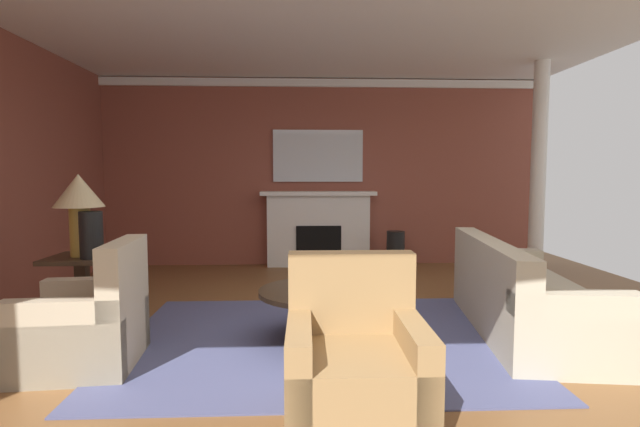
# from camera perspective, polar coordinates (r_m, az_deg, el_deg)

# --- Properties ---
(ground_plane) EXTENTS (8.66, 8.66, 0.00)m
(ground_plane) POSITION_cam_1_polar(r_m,az_deg,el_deg) (4.41, 0.73, -14.34)
(ground_plane) COLOR brown
(wall_fireplace) EXTENTS (7.21, 0.12, 2.95)m
(wall_fireplace) POSITION_cam_1_polar(r_m,az_deg,el_deg) (7.56, -0.69, 5.00)
(wall_fireplace) COLOR brown
(wall_fireplace) RESTS_ON ground_plane
(ceiling_panel) EXTENTS (7.21, 7.26, 0.06)m
(ceiling_panel) POSITION_cam_1_polar(r_m,az_deg,el_deg) (4.73, 0.56, 23.74)
(ceiling_panel) COLOR white
(crown_moulding) EXTENTS (7.21, 0.08, 0.12)m
(crown_moulding) POSITION_cam_1_polar(r_m,az_deg,el_deg) (7.61, -0.68, 15.57)
(crown_moulding) COLOR white
(area_rug) EXTENTS (3.29, 2.55, 0.01)m
(area_rug) POSITION_cam_1_polar(r_m,az_deg,el_deg) (4.25, -0.46, -15.04)
(area_rug) COLOR #4C517A
(area_rug) RESTS_ON ground_plane
(fireplace) EXTENTS (1.80, 0.35, 1.18)m
(fireplace) POSITION_cam_1_polar(r_m,az_deg,el_deg) (7.40, -0.20, -2.11)
(fireplace) COLOR white
(fireplace) RESTS_ON ground_plane
(mantel_mirror) EXTENTS (1.42, 0.04, 0.81)m
(mantel_mirror) POSITION_cam_1_polar(r_m,az_deg,el_deg) (7.48, -0.24, 7.01)
(mantel_mirror) COLOR silver
(sofa) EXTENTS (1.16, 2.20, 0.85)m
(sofa) POSITION_cam_1_polar(r_m,az_deg,el_deg) (4.72, 23.34, -9.69)
(sofa) COLOR #BCB299
(sofa) RESTS_ON ground_plane
(armchair_near_window) EXTENTS (0.86, 0.86, 0.95)m
(armchair_near_window) POSITION_cam_1_polar(r_m,az_deg,el_deg) (4.03, -26.41, -12.14)
(armchair_near_window) COLOR #C1B293
(armchair_near_window) RESTS_ON ground_plane
(armchair_facing_fireplace) EXTENTS (0.81, 0.81, 0.95)m
(armchair_facing_fireplace) POSITION_cam_1_polar(r_m,az_deg,el_deg) (2.92, 4.31, -18.17)
(armchair_facing_fireplace) COLOR #9E7A4C
(armchair_facing_fireplace) RESTS_ON ground_plane
(coffee_table) EXTENTS (1.00, 1.00, 0.45)m
(coffee_table) POSITION_cam_1_polar(r_m,az_deg,el_deg) (4.15, -0.46, -10.75)
(coffee_table) COLOR #3D2D1E
(coffee_table) RESTS_ON ground_plane
(side_table) EXTENTS (0.56, 0.56, 0.70)m
(side_table) POSITION_cam_1_polar(r_m,az_deg,el_deg) (4.89, -26.86, -8.09)
(side_table) COLOR #3D2D1E
(side_table) RESTS_ON ground_plane
(table_lamp) EXTENTS (0.44, 0.44, 0.75)m
(table_lamp) POSITION_cam_1_polar(r_m,az_deg,el_deg) (4.78, -27.23, 1.60)
(table_lamp) COLOR #B28E38
(table_lamp) RESTS_ON side_table
(vase_on_side_table) EXTENTS (0.20, 0.20, 0.42)m
(vase_on_side_table) POSITION_cam_1_polar(r_m,az_deg,el_deg) (4.64, -26.02, -2.35)
(vase_on_side_table) COLOR black
(vase_on_side_table) RESTS_ON side_table
(vase_tall_corner) EXTENTS (0.27, 0.27, 0.58)m
(vase_tall_corner) POSITION_cam_1_polar(r_m,az_deg,el_deg) (7.29, 9.16, -4.41)
(vase_tall_corner) COLOR black
(vase_tall_corner) RESTS_ON ground_plane
(book_red_cover) EXTENTS (0.21, 0.17, 0.04)m
(book_red_cover) POSITION_cam_1_polar(r_m,az_deg,el_deg) (4.01, 2.18, -9.32)
(book_red_cover) COLOR tan
(book_red_cover) RESTS_ON coffee_table
(book_art_folio) EXTENTS (0.25, 0.23, 0.04)m
(book_art_folio) POSITION_cam_1_polar(r_m,az_deg,el_deg) (4.20, 0.53, -8.18)
(book_art_folio) COLOR maroon
(book_art_folio) RESTS_ON coffee_table
(column_white) EXTENTS (0.20, 0.20, 2.95)m
(column_white) POSITION_cam_1_polar(r_m,az_deg,el_deg) (7.02, 24.98, 4.58)
(column_white) COLOR white
(column_white) RESTS_ON ground_plane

